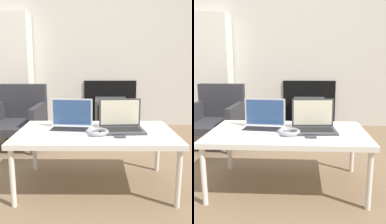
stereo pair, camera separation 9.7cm
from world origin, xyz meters
TOP-DOWN VIEW (x-y plane):
  - ground_plane at (0.00, 0.00)m, footprint 14.00×14.00m
  - wall_back at (0.00, 2.12)m, footprint 7.00×0.08m
  - table at (0.00, 0.16)m, footprint 1.16×0.66m
  - laptop_left at (-0.19, 0.19)m, footprint 0.34×0.26m
  - laptop_right at (0.19, 0.19)m, footprint 0.34×0.25m
  - headphones at (0.01, 0.08)m, footprint 0.17×0.17m
  - phone at (0.17, 0.04)m, footprint 0.08×0.14m
  - tv at (0.20, 1.83)m, footprint 0.45×0.48m
  - armchair at (-0.90, 1.18)m, footprint 0.57×0.67m
  - bookshelf at (-1.34, 1.92)m, footprint 0.82×0.32m

SIDE VIEW (x-z plane):
  - ground_plane at x=0.00m, z-range 0.00..0.00m
  - tv at x=0.20m, z-range 0.00..0.44m
  - armchair at x=-0.90m, z-range 0.01..0.69m
  - table at x=0.00m, z-range 0.19..0.63m
  - phone at x=0.17m, z-range 0.44..0.45m
  - headphones at x=0.01m, z-range 0.44..0.47m
  - laptop_left at x=-0.19m, z-range 0.38..0.61m
  - laptop_right at x=0.19m, z-range 0.38..0.61m
  - bookshelf at x=-1.34m, z-range 0.00..1.61m
  - wall_back at x=0.00m, z-range -0.01..2.59m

